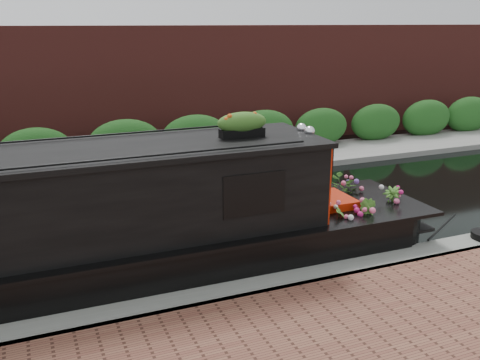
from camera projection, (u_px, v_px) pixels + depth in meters
name	position (u px, v px, depth m)	size (l,w,h in m)	color
ground	(168.00, 229.00, 11.01)	(80.00, 80.00, 0.00)	black
near_bank_coping	(225.00, 305.00, 8.09)	(40.00, 0.60, 0.50)	slate
far_bank_path	(128.00, 177.00, 14.73)	(40.00, 2.40, 0.34)	gray
far_hedge	(122.00, 169.00, 15.52)	(40.00, 1.10, 2.80)	#20531C
far_brick_wall	(110.00, 153.00, 17.38)	(40.00, 1.00, 8.00)	maroon
narrowboat	(58.00, 242.00, 8.20)	(12.46, 2.28, 2.91)	black
rope_fender	(403.00, 225.00, 10.83)	(0.32, 0.32, 0.37)	olive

